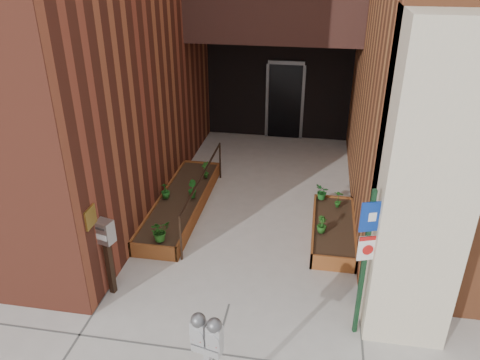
% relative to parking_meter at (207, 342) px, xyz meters
% --- Properties ---
extents(ground, '(80.00, 80.00, 0.00)m').
position_rel_parking_meter_xyz_m(ground, '(-0.16, 1.96, -1.23)').
color(ground, '#9E9991').
rests_on(ground, ground).
extents(planter_left, '(0.90, 3.60, 0.30)m').
position_rel_parking_meter_xyz_m(planter_left, '(-1.71, 4.66, -1.09)').
color(planter_left, brown).
rests_on(planter_left, ground).
extents(planter_right, '(0.80, 2.20, 0.30)m').
position_rel_parking_meter_xyz_m(planter_right, '(1.44, 4.16, -1.09)').
color(planter_right, brown).
rests_on(planter_right, ground).
extents(handrail, '(0.04, 3.34, 0.90)m').
position_rel_parking_meter_xyz_m(handrail, '(-1.21, 4.61, -0.48)').
color(handrail, black).
rests_on(handrail, ground).
extents(parking_meter, '(0.37, 0.21, 1.58)m').
position_rel_parking_meter_xyz_m(parking_meter, '(0.00, 0.00, 0.00)').
color(parking_meter, '#B5B5B7').
rests_on(parking_meter, ground).
extents(sign_post, '(0.31, 0.13, 2.33)m').
position_rel_parking_meter_xyz_m(sign_post, '(1.75, 1.70, 0.21)').
color(sign_post, '#14371F').
rests_on(sign_post, ground).
extents(payment_dropbox, '(0.31, 0.26, 1.34)m').
position_rel_parking_meter_xyz_m(payment_dropbox, '(-2.06, 1.94, -0.26)').
color(payment_dropbox, black).
rests_on(payment_dropbox, ground).
extents(shrub_left_a, '(0.49, 0.49, 0.39)m').
position_rel_parking_meter_xyz_m(shrub_left_a, '(-1.61, 3.06, -0.73)').
color(shrub_left_a, '#215718').
rests_on(shrub_left_a, planter_left).
extents(shrub_left_b, '(0.29, 0.29, 0.37)m').
position_rel_parking_meter_xyz_m(shrub_left_b, '(-1.47, 4.70, -0.74)').
color(shrub_left_b, '#195819').
rests_on(shrub_left_b, planter_left).
extents(shrub_left_c, '(0.22, 0.22, 0.33)m').
position_rel_parking_meter_xyz_m(shrub_left_c, '(-2.01, 4.58, -0.76)').
color(shrub_left_c, '#1B5719').
rests_on(shrub_left_c, planter_left).
extents(shrub_left_d, '(0.28, 0.28, 0.38)m').
position_rel_parking_meter_xyz_m(shrub_left_d, '(-1.41, 5.64, -0.74)').
color(shrub_left_d, '#1F5819').
rests_on(shrub_left_d, planter_left).
extents(shrub_right_a, '(0.25, 0.25, 0.32)m').
position_rel_parking_meter_xyz_m(shrub_right_a, '(1.21, 3.81, -0.76)').
color(shrub_right_a, '#1D5217').
rests_on(shrub_right_a, planter_right).
extents(shrub_right_b, '(0.25, 0.25, 0.38)m').
position_rel_parking_meter_xyz_m(shrub_right_b, '(1.52, 4.80, -0.74)').
color(shrub_right_b, '#1E5D1A').
rests_on(shrub_right_b, planter_right).
extents(shrub_right_c, '(0.32, 0.32, 0.32)m').
position_rel_parking_meter_xyz_m(shrub_right_c, '(1.19, 5.06, -0.76)').
color(shrub_right_c, '#1B6022').
rests_on(shrub_right_c, planter_right).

